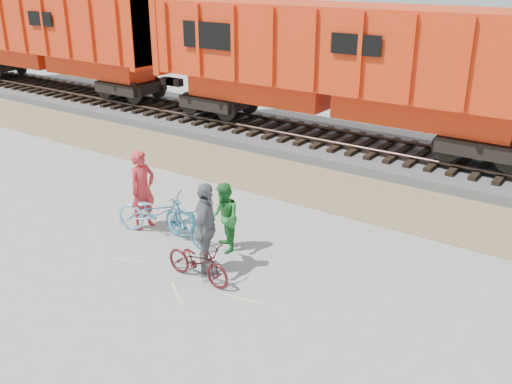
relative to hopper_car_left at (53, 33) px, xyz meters
The scene contains 12 objects.
ground 18.78m from the hopper_car_left, 29.04° to the right, with size 120.00×120.00×0.00m, color #9E9E99.
gravel_strip 16.85m from the hopper_car_left, 12.18° to the right, with size 120.00×3.00×0.02m, color #8F7D58.
ballast_bed 16.46m from the hopper_car_left, ahead, with size 120.00×4.00×0.30m, color slate.
track 16.41m from the hopper_car_left, ahead, with size 120.00×2.60×0.24m.
hopper_car_left is the anchor object (origin of this frame).
hopper_car_center 15.00m from the hopper_car_left, ahead, with size 14.00×3.13×4.65m.
bicycle_blue 17.17m from the hopper_car_left, 29.74° to the right, with size 0.70×2.01×1.05m, color #7BBBD6.
bicycle_teal 17.91m from the hopper_car_left, 28.21° to the right, with size 0.45×1.59×0.95m, color #246583.
bicycle_maroon 19.66m from the hopper_car_left, 29.28° to the right, with size 0.56×1.59×0.84m, color #491216.
person_solo 16.63m from the hopper_car_left, 30.30° to the right, with size 0.71×0.47×1.95m, color red.
person_man 18.66m from the hopper_car_left, 26.20° to the right, with size 0.77×0.60×1.59m, color #267E30.
person_woman 19.31m from the hopper_car_left, 28.39° to the right, with size 1.15×0.48×1.96m, color slate.
Camera 1 is at (7.61, -8.18, 6.00)m, focal length 40.00 mm.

